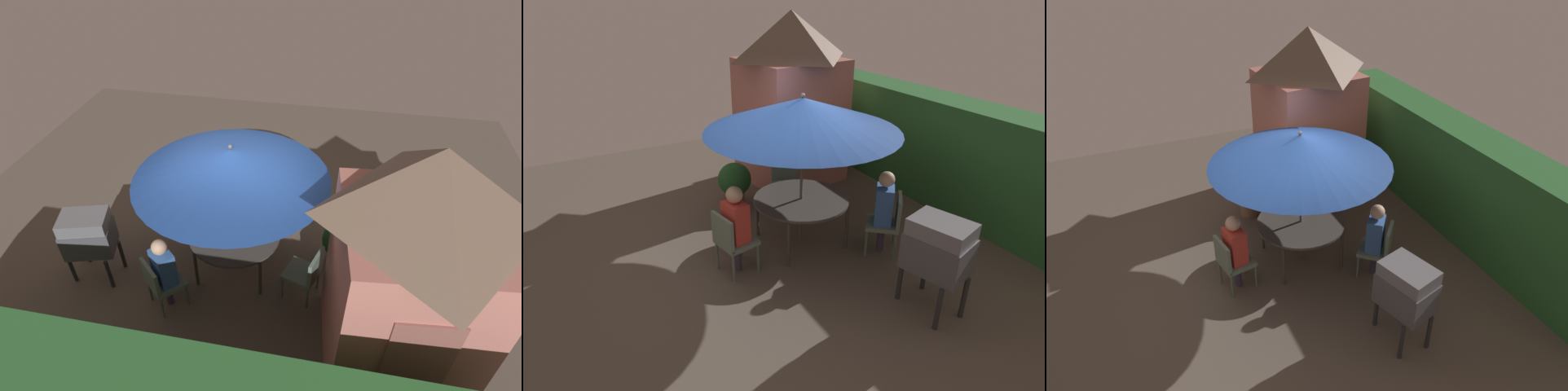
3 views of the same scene
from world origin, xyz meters
The scene contains 12 objects.
ground_plane centered at (0.00, 0.00, 0.00)m, with size 11.00×11.00×0.00m, color brown.
hedge_backdrop centered at (0.00, 3.50, 0.93)m, with size 6.89×0.80×1.85m.
garden_shed centered at (-2.30, 1.69, 1.62)m, with size 1.85×1.96×3.18m.
patio_table centered at (-0.02, 0.55, 0.68)m, with size 1.40×1.40×0.73m.
patio_umbrella centered at (-0.02, 0.55, 1.99)m, with size 2.72×2.72×2.28m.
bbq_grill centered at (2.06, 1.13, 0.85)m, with size 0.81×0.67×1.20m.
chair_near_shed centered at (0.22, -0.67, 0.52)m, with size 0.54×0.54×0.90m.
chair_far_side centered at (0.83, 1.51, 0.52)m, with size 0.65×0.65×0.90m.
chair_toward_hedge centered at (-1.18, 0.94, 0.52)m, with size 0.59×0.58×0.90m.
potted_plant_by_shed centered at (-1.63, 0.17, 0.46)m, with size 0.58×0.58×0.80m.
person_in_red centered at (0.20, -0.58, 0.78)m, with size 0.38×0.30×1.26m.
person_in_blue centered at (0.77, 1.45, 0.78)m, with size 0.41×0.41×1.26m.
Camera 3 is at (5.64, -1.83, 4.98)m, focal length 32.44 mm.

